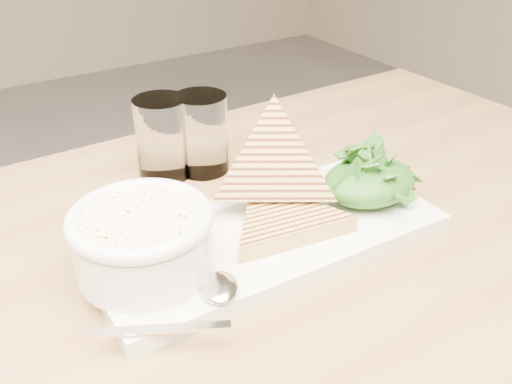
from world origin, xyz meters
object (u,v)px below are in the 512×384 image
glass_far (202,134)px  platter (267,235)px  soup_bowl (144,247)px  table_top (267,299)px  glass_near (163,138)px

glass_far → platter: bearing=-96.7°
soup_bowl → glass_far: size_ratio=1.23×
table_top → glass_near: 0.25m
soup_bowl → glass_far: (0.15, 0.17, 0.01)m
platter → glass_far: (0.02, 0.18, 0.04)m
table_top → glass_far: glass_far is taller
table_top → glass_far: size_ratio=11.51×
glass_near → platter: bearing=-82.7°
platter → table_top: bearing=-122.9°
table_top → soup_bowl: soup_bowl is taller
platter → soup_bowl: 0.13m
table_top → platter: platter is taller
soup_bowl → glass_far: bearing=49.1°
glass_far → table_top: bearing=-103.6°
table_top → platter: bearing=57.1°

